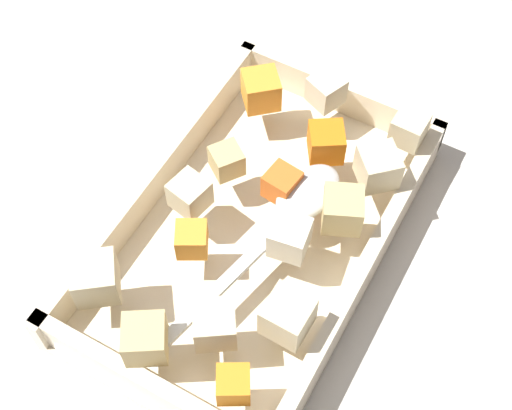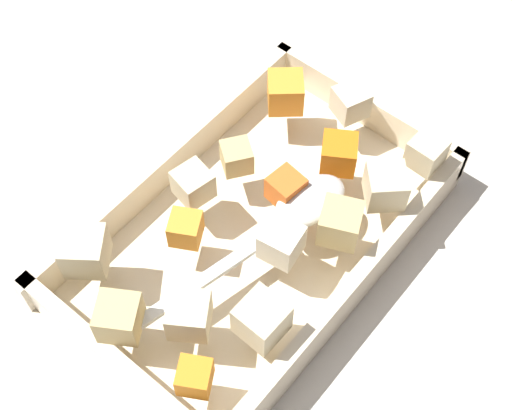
# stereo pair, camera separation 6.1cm
# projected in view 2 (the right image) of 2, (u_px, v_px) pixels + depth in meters

# --- Properties ---
(ground_plane) EXTENTS (4.00, 4.00, 0.00)m
(ground_plane) POSITION_uv_depth(u_px,v_px,m) (262.00, 251.00, 0.65)
(ground_plane) COLOR beige
(baking_dish) EXTENTS (0.34, 0.21, 0.05)m
(baking_dish) POSITION_uv_depth(u_px,v_px,m) (256.00, 233.00, 0.64)
(baking_dish) COLOR beige
(baking_dish) RESTS_ON ground_plane
(carrot_chunk_back_center) EXTENTS (0.04, 0.04, 0.03)m
(carrot_chunk_back_center) POSITION_uv_depth(u_px,v_px,m) (285.00, 92.00, 0.66)
(carrot_chunk_back_center) COLOR orange
(carrot_chunk_back_center) RESTS_ON baking_dish
(carrot_chunk_far_right) EXTENTS (0.03, 0.03, 0.02)m
(carrot_chunk_far_right) POSITION_uv_depth(u_px,v_px,m) (195.00, 377.00, 0.53)
(carrot_chunk_far_right) COLOR orange
(carrot_chunk_far_right) RESTS_ON baking_dish
(carrot_chunk_heap_top) EXTENTS (0.03, 0.03, 0.02)m
(carrot_chunk_heap_top) POSITION_uv_depth(u_px,v_px,m) (186.00, 229.00, 0.59)
(carrot_chunk_heap_top) COLOR orange
(carrot_chunk_heap_top) RESTS_ON baking_dish
(carrot_chunk_far_left) EXTENTS (0.04, 0.04, 0.03)m
(carrot_chunk_far_left) POSITION_uv_depth(u_px,v_px,m) (339.00, 154.00, 0.63)
(carrot_chunk_far_left) COLOR orange
(carrot_chunk_far_left) RESTS_ON baking_dish
(carrot_chunk_corner_sw) EXTENTS (0.03, 0.03, 0.03)m
(carrot_chunk_corner_sw) POSITION_uv_depth(u_px,v_px,m) (282.00, 186.00, 0.61)
(carrot_chunk_corner_sw) COLOR orange
(carrot_chunk_corner_sw) RESTS_ON baking_dish
(potato_chunk_near_left) EXTENTS (0.03, 0.03, 0.03)m
(potato_chunk_near_left) POSITION_uv_depth(u_px,v_px,m) (262.00, 319.00, 0.54)
(potato_chunk_near_left) COLOR beige
(potato_chunk_near_left) RESTS_ON baking_dish
(potato_chunk_under_handle) EXTENTS (0.03, 0.03, 0.02)m
(potato_chunk_under_handle) POSITION_uv_depth(u_px,v_px,m) (237.00, 157.00, 0.63)
(potato_chunk_under_handle) COLOR tan
(potato_chunk_under_handle) RESTS_ON baking_dish
(potato_chunk_rim_edge) EXTENTS (0.05, 0.05, 0.03)m
(potato_chunk_rim_edge) POSITION_uv_depth(u_px,v_px,m) (85.00, 251.00, 0.58)
(potato_chunk_rim_edge) COLOR beige
(potato_chunk_rim_edge) RESTS_ON baking_dish
(potato_chunk_center) EXTENTS (0.04, 0.04, 0.03)m
(potato_chunk_center) POSITION_uv_depth(u_px,v_px,m) (340.00, 223.00, 0.59)
(potato_chunk_center) COLOR tan
(potato_chunk_center) RESTS_ON baking_dish
(potato_chunk_corner_ne) EXTENTS (0.03, 0.03, 0.03)m
(potato_chunk_corner_ne) POSITION_uv_depth(u_px,v_px,m) (426.00, 152.00, 0.63)
(potato_chunk_corner_ne) COLOR beige
(potato_chunk_corner_ne) RESTS_ON baking_dish
(potato_chunk_mid_right) EXTENTS (0.03, 0.03, 0.03)m
(potato_chunk_mid_right) POSITION_uv_depth(u_px,v_px,m) (193.00, 184.00, 0.61)
(potato_chunk_mid_right) COLOR beige
(potato_chunk_mid_right) RESTS_ON baking_dish
(potato_chunk_near_right) EXTENTS (0.04, 0.04, 0.03)m
(potato_chunk_near_right) POSITION_uv_depth(u_px,v_px,m) (189.00, 315.00, 0.55)
(potato_chunk_near_right) COLOR beige
(potato_chunk_near_right) RESTS_ON baking_dish
(potato_chunk_front_center) EXTENTS (0.04, 0.04, 0.03)m
(potato_chunk_front_center) POSITION_uv_depth(u_px,v_px,m) (119.00, 317.00, 0.55)
(potato_chunk_front_center) COLOR tan
(potato_chunk_front_center) RESTS_ON baking_dish
(potato_chunk_corner_se) EXTENTS (0.04, 0.04, 0.03)m
(potato_chunk_corner_se) POSITION_uv_depth(u_px,v_px,m) (386.00, 186.00, 0.61)
(potato_chunk_corner_se) COLOR beige
(potato_chunk_corner_se) RESTS_ON baking_dish
(parsnip_chunk_corner_nw) EXTENTS (0.03, 0.03, 0.03)m
(parsnip_chunk_corner_nw) POSITION_uv_depth(u_px,v_px,m) (281.00, 242.00, 0.58)
(parsnip_chunk_corner_nw) COLOR silver
(parsnip_chunk_corner_nw) RESTS_ON baking_dish
(parsnip_chunk_heap_side) EXTENTS (0.04, 0.04, 0.03)m
(parsnip_chunk_heap_side) POSITION_uv_depth(u_px,v_px,m) (351.00, 102.00, 0.66)
(parsnip_chunk_heap_side) COLOR beige
(parsnip_chunk_heap_side) RESTS_ON baking_dish
(serving_spoon) EXTENTS (0.22, 0.07, 0.02)m
(serving_spoon) POSITION_uv_depth(u_px,v_px,m) (297.00, 210.00, 0.60)
(serving_spoon) COLOR silver
(serving_spoon) RESTS_ON baking_dish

